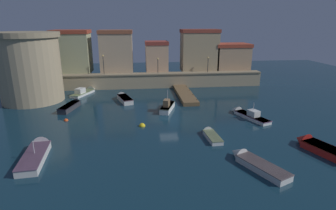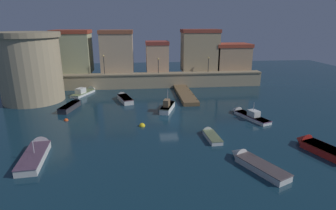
{
  "view_description": "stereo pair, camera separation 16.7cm",
  "coord_description": "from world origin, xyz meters",
  "px_view_note": "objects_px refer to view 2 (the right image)",
  "views": [
    {
      "loc": [
        -4.0,
        -34.36,
        12.62
      ],
      "look_at": [
        0.0,
        1.13,
        1.75
      ],
      "focal_mm": 29.25,
      "sensor_mm": 36.0,
      "label": 1
    },
    {
      "loc": [
        -3.83,
        -34.37,
        12.62
      ],
      "look_at": [
        0.0,
        1.13,
        1.75
      ],
      "focal_mm": 29.25,
      "sensor_mm": 36.0,
      "label": 2
    }
  ],
  "objects_px": {
    "moored_boat_1": "(168,106)",
    "moored_boat_2": "(86,91)",
    "quay_lamp_1": "(158,63)",
    "moored_boat_7": "(124,98)",
    "moored_boat_6": "(252,162)",
    "mooring_buoy_0": "(66,120)",
    "moored_boat_8": "(317,147)",
    "moored_boat_0": "(247,114)",
    "moored_boat_5": "(210,134)",
    "moored_boat_3": "(37,152)",
    "fortress_tower": "(30,67)",
    "moored_boat_4": "(72,105)",
    "mooring_buoy_1": "(142,126)",
    "quay_lamp_0": "(104,62)",
    "quay_lamp_2": "(208,62)"
  },
  "relations": [
    {
      "from": "quay_lamp_2",
      "to": "moored_boat_5",
      "type": "xyz_separation_m",
      "value": [
        -6.03,
        -25.41,
        -4.68
      ]
    },
    {
      "from": "quay_lamp_2",
      "to": "moored_boat_3",
      "type": "xyz_separation_m",
      "value": [
        -24.16,
        -28.07,
        -4.56
      ]
    },
    {
      "from": "moored_boat_0",
      "to": "moored_boat_6",
      "type": "distance_m",
      "value": 13.86
    },
    {
      "from": "quay_lamp_2",
      "to": "mooring_buoy_1",
      "type": "relative_size",
      "value": 3.83
    },
    {
      "from": "moored_boat_3",
      "to": "mooring_buoy_1",
      "type": "height_order",
      "value": "moored_boat_3"
    },
    {
      "from": "mooring_buoy_1",
      "to": "quay_lamp_2",
      "type": "bearing_deg",
      "value": 57.06
    },
    {
      "from": "moored_boat_2",
      "to": "mooring_buoy_0",
      "type": "bearing_deg",
      "value": -157.14
    },
    {
      "from": "moored_boat_1",
      "to": "moored_boat_6",
      "type": "height_order",
      "value": "moored_boat_1"
    },
    {
      "from": "quay_lamp_2",
      "to": "moored_boat_7",
      "type": "xyz_separation_m",
      "value": [
        -16.59,
        -8.96,
        -4.53
      ]
    },
    {
      "from": "moored_boat_1",
      "to": "moored_boat_4",
      "type": "distance_m",
      "value": 14.73
    },
    {
      "from": "quay_lamp_0",
      "to": "quay_lamp_2",
      "type": "relative_size",
      "value": 1.21
    },
    {
      "from": "quay_lamp_0",
      "to": "quay_lamp_1",
      "type": "bearing_deg",
      "value": 0.0
    },
    {
      "from": "moored_boat_0",
      "to": "mooring_buoy_0",
      "type": "relative_size",
      "value": 12.43
    },
    {
      "from": "quay_lamp_2",
      "to": "moored_boat_1",
      "type": "height_order",
      "value": "quay_lamp_2"
    },
    {
      "from": "moored_boat_4",
      "to": "moored_boat_7",
      "type": "xyz_separation_m",
      "value": [
        7.65,
        3.44,
        0.0
      ]
    },
    {
      "from": "moored_boat_8",
      "to": "mooring_buoy_1",
      "type": "height_order",
      "value": "moored_boat_8"
    },
    {
      "from": "fortress_tower",
      "to": "moored_boat_0",
      "type": "xyz_separation_m",
      "value": [
        32.14,
        -11.7,
        -5.28
      ]
    },
    {
      "from": "moored_boat_5",
      "to": "mooring_buoy_0",
      "type": "bearing_deg",
      "value": 64.18
    },
    {
      "from": "moored_boat_3",
      "to": "moored_boat_6",
      "type": "relative_size",
      "value": 1.15
    },
    {
      "from": "fortress_tower",
      "to": "moored_boat_4",
      "type": "relative_size",
      "value": 1.77
    },
    {
      "from": "mooring_buoy_1",
      "to": "moored_boat_2",
      "type": "bearing_deg",
      "value": 119.3
    },
    {
      "from": "moored_boat_2",
      "to": "mooring_buoy_1",
      "type": "bearing_deg",
      "value": -127.37
    },
    {
      "from": "moored_boat_1",
      "to": "moored_boat_6",
      "type": "xyz_separation_m",
      "value": [
        5.78,
        -17.69,
        -0.2
      ]
    },
    {
      "from": "moored_boat_1",
      "to": "moored_boat_2",
      "type": "xyz_separation_m",
      "value": [
        -14.03,
        11.05,
        -0.17
      ]
    },
    {
      "from": "moored_boat_0",
      "to": "moored_boat_7",
      "type": "bearing_deg",
      "value": 39.34
    },
    {
      "from": "moored_boat_0",
      "to": "mooring_buoy_1",
      "type": "xyz_separation_m",
      "value": [
        -14.51,
        -2.02,
        -0.36
      ]
    },
    {
      "from": "quay_lamp_1",
      "to": "moored_boat_7",
      "type": "bearing_deg",
      "value": -125.97
    },
    {
      "from": "fortress_tower",
      "to": "mooring_buoy_0",
      "type": "distance_m",
      "value": 14.17
    },
    {
      "from": "quay_lamp_0",
      "to": "moored_boat_1",
      "type": "height_order",
      "value": "quay_lamp_0"
    },
    {
      "from": "quay_lamp_0",
      "to": "mooring_buoy_1",
      "type": "height_order",
      "value": "quay_lamp_0"
    },
    {
      "from": "moored_boat_5",
      "to": "moored_boat_4",
      "type": "bearing_deg",
      "value": 51.0
    },
    {
      "from": "moored_boat_2",
      "to": "moored_boat_8",
      "type": "distance_m",
      "value": 38.28
    },
    {
      "from": "quay_lamp_1",
      "to": "moored_boat_7",
      "type": "xyz_separation_m",
      "value": [
        -6.5,
        -8.96,
        -4.48
      ]
    },
    {
      "from": "moored_boat_2",
      "to": "moored_boat_6",
      "type": "xyz_separation_m",
      "value": [
        19.81,
        -28.74,
        -0.03
      ]
    },
    {
      "from": "moored_boat_5",
      "to": "quay_lamp_1",
      "type": "bearing_deg",
      "value": 5.62
    },
    {
      "from": "quay_lamp_0",
      "to": "fortress_tower",
      "type": "bearing_deg",
      "value": -145.18
    },
    {
      "from": "quay_lamp_2",
      "to": "moored_boat_7",
      "type": "bearing_deg",
      "value": -151.62
    },
    {
      "from": "moored_boat_3",
      "to": "mooring_buoy_0",
      "type": "xyz_separation_m",
      "value": [
        0.34,
        9.98,
        -0.4
      ]
    },
    {
      "from": "quay_lamp_1",
      "to": "moored_boat_3",
      "type": "bearing_deg",
      "value": -116.63
    },
    {
      "from": "moored_boat_3",
      "to": "mooring_buoy_0",
      "type": "bearing_deg",
      "value": -7.25
    },
    {
      "from": "mooring_buoy_1",
      "to": "fortress_tower",
      "type": "bearing_deg",
      "value": 142.1
    },
    {
      "from": "moored_boat_1",
      "to": "moored_boat_8",
      "type": "distance_m",
      "value": 20.57
    },
    {
      "from": "moored_boat_6",
      "to": "mooring_buoy_0",
      "type": "xyz_separation_m",
      "value": [
        -19.93,
        14.18,
        -0.35
      ]
    },
    {
      "from": "moored_boat_3",
      "to": "mooring_buoy_1",
      "type": "xyz_separation_m",
      "value": [
        10.4,
        6.83,
        -0.4
      ]
    },
    {
      "from": "moored_boat_2",
      "to": "fortress_tower",
      "type": "bearing_deg",
      "value": 140.7
    },
    {
      "from": "fortress_tower",
      "to": "moored_boat_8",
      "type": "relative_size",
      "value": 1.75
    },
    {
      "from": "moored_boat_3",
      "to": "moored_boat_7",
      "type": "bearing_deg",
      "value": -26.89
    },
    {
      "from": "quay_lamp_1",
      "to": "moored_boat_5",
      "type": "height_order",
      "value": "quay_lamp_1"
    },
    {
      "from": "mooring_buoy_0",
      "to": "moored_boat_1",
      "type": "bearing_deg",
      "value": 13.91
    },
    {
      "from": "moored_boat_6",
      "to": "mooring_buoy_0",
      "type": "bearing_deg",
      "value": 30.41
    }
  ]
}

